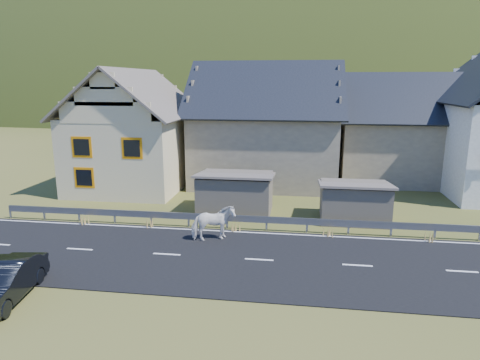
# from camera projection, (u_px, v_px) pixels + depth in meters

# --- Properties ---
(ground) EXTENTS (160.00, 160.00, 0.00)m
(ground) POSITION_uv_depth(u_px,v_px,m) (259.00, 261.00, 17.86)
(ground) COLOR #3E491A
(ground) RESTS_ON ground
(road) EXTENTS (60.00, 7.00, 0.04)m
(road) POSITION_uv_depth(u_px,v_px,m) (259.00, 260.00, 17.85)
(road) COLOR black
(road) RESTS_ON ground
(lane_markings) EXTENTS (60.00, 6.60, 0.01)m
(lane_markings) POSITION_uv_depth(u_px,v_px,m) (259.00, 260.00, 17.85)
(lane_markings) COLOR silver
(lane_markings) RESTS_ON road
(guardrail) EXTENTS (28.10, 0.09, 0.75)m
(guardrail) POSITION_uv_depth(u_px,v_px,m) (267.00, 220.00, 21.28)
(guardrail) COLOR #93969B
(guardrail) RESTS_ON ground
(shed_left) EXTENTS (4.30, 3.30, 2.40)m
(shed_left) POSITION_uv_depth(u_px,v_px,m) (235.00, 194.00, 24.15)
(shed_left) COLOR #675C4E
(shed_left) RESTS_ON ground
(shed_right) EXTENTS (3.80, 2.90, 2.20)m
(shed_right) POSITION_uv_depth(u_px,v_px,m) (354.00, 202.00, 22.79)
(shed_right) COLOR #675C4E
(shed_right) RESTS_ON ground
(house_cream) EXTENTS (7.80, 9.80, 8.30)m
(house_cream) POSITION_uv_depth(u_px,v_px,m) (134.00, 124.00, 29.82)
(house_cream) COLOR beige
(house_cream) RESTS_ON ground
(house_stone_a) EXTENTS (10.80, 9.80, 8.90)m
(house_stone_a) POSITION_uv_depth(u_px,v_px,m) (266.00, 118.00, 31.41)
(house_stone_a) COLOR gray
(house_stone_a) RESTS_ON ground
(house_stone_b) EXTENTS (9.80, 8.80, 8.10)m
(house_stone_b) POSITION_uv_depth(u_px,v_px,m) (401.00, 123.00, 32.04)
(house_stone_b) COLOR gray
(house_stone_b) RESTS_ON ground
(mountain) EXTENTS (440.00, 280.00, 260.00)m
(mountain) POSITION_uv_depth(u_px,v_px,m) (308.00, 142.00, 195.24)
(mountain) COLOR #2A3D17
(mountain) RESTS_ON ground
(conifer_patch) EXTENTS (76.00, 50.00, 28.00)m
(conifer_patch) POSITION_uv_depth(u_px,v_px,m) (115.00, 85.00, 130.16)
(conifer_patch) COLOR black
(conifer_patch) RESTS_ON ground
(horse) EXTENTS (1.61, 2.17, 1.67)m
(horse) POSITION_uv_depth(u_px,v_px,m) (213.00, 223.00, 19.86)
(horse) COLOR white
(horse) RESTS_ON road
(car) EXTENTS (1.95, 4.14, 1.31)m
(car) POSITION_uv_depth(u_px,v_px,m) (4.00, 282.00, 14.50)
(car) COLOR black
(car) RESTS_ON ground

